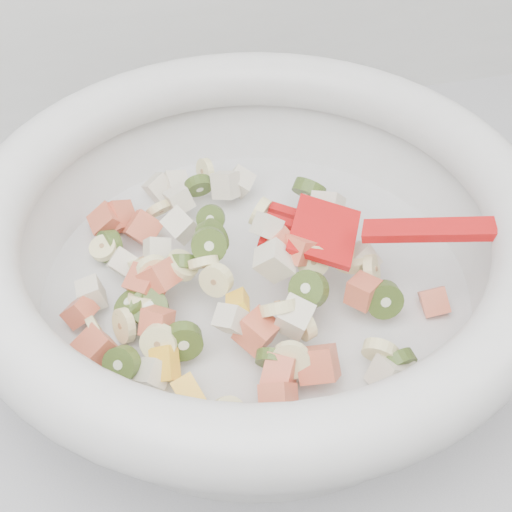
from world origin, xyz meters
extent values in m
cube|color=gray|center=(0.00, 1.45, 0.45)|extent=(2.00, 0.60, 0.90)
cylinder|color=silver|center=(-0.18, 1.45, 0.91)|extent=(0.35, 0.35, 0.02)
torus|color=silver|center=(-0.18, 1.45, 0.99)|extent=(0.43, 0.43, 0.05)
cylinder|color=#FFE6AA|center=(-0.12, 1.35, 0.94)|extent=(0.03, 0.03, 0.03)
cylinder|color=#FFE6AA|center=(-0.30, 1.50, 0.94)|extent=(0.03, 0.03, 0.02)
cylinder|color=#FFE6AA|center=(-0.17, 1.48, 0.97)|extent=(0.03, 0.03, 0.03)
cylinder|color=#FFE6AA|center=(-0.15, 1.42, 0.96)|extent=(0.03, 0.02, 0.03)
cylinder|color=#FFE6AA|center=(-0.23, 1.33, 0.93)|extent=(0.03, 0.03, 0.02)
cylinder|color=#FFE6AA|center=(-0.29, 1.42, 0.93)|extent=(0.02, 0.03, 0.03)
cylinder|color=#FFE6AA|center=(-0.17, 1.38, 0.95)|extent=(0.02, 0.03, 0.03)
cylinder|color=#FFE6AA|center=(-0.19, 1.31, 0.94)|extent=(0.04, 0.04, 0.03)
cylinder|color=#FFE6AA|center=(-0.27, 1.43, 0.94)|extent=(0.03, 0.03, 0.02)
cylinder|color=#FFE6AA|center=(-0.26, 1.45, 0.95)|extent=(0.03, 0.01, 0.03)
cylinder|color=#FFE6AA|center=(-0.22, 1.43, 0.96)|extent=(0.03, 0.02, 0.03)
cylinder|color=#FFE6AA|center=(-0.20, 1.58, 0.94)|extent=(0.02, 0.03, 0.03)
cylinder|color=#FFE6AA|center=(-0.18, 1.39, 0.96)|extent=(0.03, 0.03, 0.03)
cylinder|color=#FFE6AA|center=(-0.23, 1.44, 0.96)|extent=(0.03, 0.02, 0.03)
cylinder|color=#FFE6AA|center=(-0.25, 1.54, 0.94)|extent=(0.03, 0.02, 0.03)
cylinder|color=#FFE6AA|center=(-0.13, 1.45, 0.96)|extent=(0.02, 0.03, 0.03)
cylinder|color=#FFE6AA|center=(-0.31, 1.42, 0.93)|extent=(0.02, 0.04, 0.04)
cylinder|color=#FFE6AA|center=(-0.27, 1.47, 0.95)|extent=(0.03, 0.03, 0.02)
cylinder|color=#FFE6AA|center=(-0.24, 1.45, 0.95)|extent=(0.03, 0.03, 0.02)
cylinder|color=#FFE6AA|center=(-0.27, 1.39, 0.94)|extent=(0.04, 0.02, 0.04)
cylinder|color=#FFE6AA|center=(-0.10, 1.42, 0.95)|extent=(0.02, 0.03, 0.03)
cylinder|color=#FFE6AA|center=(-0.12, 1.43, 0.95)|extent=(0.03, 0.03, 0.02)
cylinder|color=#FFE6AA|center=(-0.18, 1.35, 0.95)|extent=(0.04, 0.02, 0.03)
cube|color=#DC6945|center=(-0.06, 1.39, 0.93)|extent=(0.03, 0.03, 0.03)
cube|color=#DC6945|center=(-0.29, 1.54, 0.93)|extent=(0.03, 0.03, 0.03)
cube|color=#DC6945|center=(-0.32, 1.44, 0.93)|extent=(0.03, 0.03, 0.03)
cube|color=#DC6945|center=(-0.17, 1.44, 0.97)|extent=(0.03, 0.03, 0.03)
cube|color=#DC6945|center=(-0.20, 1.33, 0.94)|extent=(0.03, 0.03, 0.04)
cube|color=#DC6945|center=(-0.28, 1.54, 0.93)|extent=(0.04, 0.04, 0.04)
cube|color=#DC6945|center=(-0.20, 1.38, 0.95)|extent=(0.04, 0.03, 0.03)
cube|color=#DC6945|center=(-0.27, 1.45, 0.95)|extent=(0.04, 0.03, 0.03)
cube|color=#DC6945|center=(-0.27, 1.41, 0.95)|extent=(0.03, 0.03, 0.03)
cube|color=#DC6945|center=(-0.26, 1.44, 0.95)|extent=(0.03, 0.03, 0.03)
cube|color=#DC6945|center=(-0.17, 1.35, 0.94)|extent=(0.03, 0.04, 0.04)
cube|color=#DC6945|center=(-0.12, 1.40, 0.95)|extent=(0.03, 0.03, 0.02)
cube|color=#DC6945|center=(-0.19, 1.35, 0.94)|extent=(0.03, 0.04, 0.03)
cube|color=#DC6945|center=(-0.16, 1.43, 0.97)|extent=(0.03, 0.03, 0.03)
cube|color=#DC6945|center=(-0.26, 1.52, 0.94)|extent=(0.03, 0.04, 0.04)
cube|color=#DC6945|center=(-0.31, 1.41, 0.93)|extent=(0.04, 0.03, 0.03)
cylinder|color=olive|center=(-0.11, 1.34, 0.93)|extent=(0.03, 0.02, 0.04)
cylinder|color=olive|center=(-0.19, 1.36, 0.94)|extent=(0.04, 0.02, 0.04)
cylinder|color=olive|center=(-0.22, 1.45, 0.97)|extent=(0.04, 0.03, 0.04)
cylinder|color=olive|center=(-0.10, 1.39, 0.94)|extent=(0.04, 0.02, 0.04)
cylinder|color=olive|center=(-0.25, 1.39, 0.94)|extent=(0.04, 0.02, 0.04)
cylinder|color=olive|center=(-0.16, 1.40, 0.96)|extent=(0.04, 0.04, 0.03)
cylinder|color=olive|center=(-0.21, 1.50, 0.96)|extent=(0.03, 0.02, 0.03)
cylinder|color=olive|center=(-0.29, 1.51, 0.93)|extent=(0.02, 0.04, 0.04)
cylinder|color=olive|center=(-0.12, 1.53, 0.94)|extent=(0.04, 0.04, 0.03)
cylinder|color=olive|center=(-0.29, 1.38, 0.94)|extent=(0.03, 0.03, 0.03)
cylinder|color=olive|center=(-0.21, 1.47, 0.96)|extent=(0.03, 0.03, 0.03)
cylinder|color=olive|center=(-0.28, 1.43, 0.94)|extent=(0.03, 0.03, 0.03)
cylinder|color=olive|center=(-0.21, 1.56, 0.94)|extent=(0.03, 0.02, 0.03)
cylinder|color=olive|center=(-0.24, 1.46, 0.95)|extent=(0.03, 0.02, 0.03)
cylinder|color=olive|center=(-0.27, 1.43, 0.94)|extent=(0.03, 0.03, 0.03)
cube|color=beige|center=(-0.17, 1.38, 0.95)|extent=(0.03, 0.03, 0.03)
cube|color=beige|center=(-0.23, 1.54, 0.95)|extent=(0.03, 0.03, 0.03)
cube|color=beige|center=(-0.22, 1.39, 0.96)|extent=(0.03, 0.03, 0.03)
cube|color=beige|center=(-0.23, 1.50, 0.95)|extent=(0.03, 0.03, 0.03)
cube|color=beige|center=(-0.27, 1.37, 0.93)|extent=(0.03, 0.02, 0.03)
cube|color=beige|center=(-0.18, 1.43, 0.97)|extent=(0.04, 0.03, 0.03)
cube|color=beige|center=(-0.23, 1.57, 0.93)|extent=(0.03, 0.03, 0.03)
cube|color=beige|center=(-0.11, 1.49, 0.95)|extent=(0.04, 0.04, 0.03)
cube|color=beige|center=(-0.17, 1.56, 0.94)|extent=(0.03, 0.03, 0.03)
cube|color=beige|center=(-0.11, 1.34, 0.93)|extent=(0.03, 0.03, 0.03)
cube|color=beige|center=(-0.19, 1.55, 0.94)|extent=(0.03, 0.03, 0.03)
cube|color=beige|center=(-0.26, 1.48, 0.95)|extent=(0.02, 0.02, 0.03)
cube|color=beige|center=(-0.28, 1.48, 0.94)|extent=(0.03, 0.03, 0.03)
cube|color=beige|center=(-0.12, 1.34, 0.93)|extent=(0.03, 0.03, 0.03)
cube|color=beige|center=(-0.24, 1.57, 0.93)|extent=(0.03, 0.03, 0.03)
cube|color=beige|center=(-0.10, 1.43, 0.95)|extent=(0.03, 0.03, 0.03)
cube|color=beige|center=(-0.18, 1.45, 0.98)|extent=(0.03, 0.02, 0.03)
cube|color=beige|center=(-0.31, 1.45, 0.94)|extent=(0.02, 0.02, 0.02)
cube|color=yellow|center=(-0.25, 1.35, 0.93)|extent=(0.02, 0.03, 0.02)
cube|color=yellow|center=(-0.27, 1.38, 0.94)|extent=(0.02, 0.03, 0.03)
cube|color=yellow|center=(-0.21, 1.40, 0.95)|extent=(0.02, 0.02, 0.02)
cube|color=#B50F10|center=(-0.13, 1.44, 0.97)|extent=(0.07, 0.07, 0.02)
cube|color=#B50F10|center=(-0.15, 1.48, 0.97)|extent=(0.03, 0.02, 0.01)
cube|color=#B50F10|center=(-0.16, 1.46, 0.97)|extent=(0.03, 0.02, 0.01)
cube|color=#B50F10|center=(-0.17, 1.45, 0.97)|extent=(0.03, 0.02, 0.01)
cube|color=#B50F10|center=(-0.17, 1.44, 0.97)|extent=(0.03, 0.02, 0.01)
cube|color=#B50F10|center=(-0.03, 1.39, 1.00)|extent=(0.17, 0.09, 0.04)
camera|label=1|loc=(-0.28, 1.07, 1.33)|focal=50.00mm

